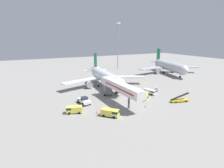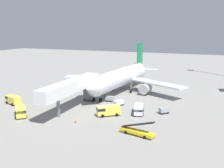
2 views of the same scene
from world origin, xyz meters
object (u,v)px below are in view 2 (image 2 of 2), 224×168
object	(u,v)px
service_van_outer_right	(21,111)
ground_crew_worker_foreground	(105,94)
jet_bridge	(73,87)
belt_loader_truck	(137,131)
airplane_at_gate	(121,77)
safety_cone_alpha	(75,121)
baggage_cart_near_right	(118,103)
service_van_far_left	(139,109)
service_van_far_center	(13,99)
safety_cone_charlie	(23,109)
safety_cone_bravo	(61,97)
service_van_rear_right	(108,110)
baggage_cart_near_center	(164,110)
baggage_cart_rear_left	(110,99)
pushback_tug	(45,96)

from	to	relation	value
service_van_outer_right	ground_crew_worker_foreground	size ratio (longest dim) A/B	2.90
jet_bridge	belt_loader_truck	xyz separation A→B (m)	(18.59, -9.42, -4.54)
airplane_at_gate	safety_cone_alpha	size ratio (longest dim) A/B	57.15
baggage_cart_near_right	airplane_at_gate	bearing A→B (deg)	108.04
service_van_far_left	ground_crew_worker_foreground	size ratio (longest dim) A/B	3.09
service_van_far_center	safety_cone_charlie	xyz separation A→B (m)	(5.85, -3.24, -0.83)
service_van_outer_right	safety_cone_charlie	bearing A→B (deg)	125.17
safety_cone_bravo	airplane_at_gate	bearing A→B (deg)	45.47
safety_cone_bravo	service_van_far_center	bearing A→B (deg)	-129.26
service_van_rear_right	baggage_cart_near_right	world-z (taller)	service_van_rear_right
baggage_cart_near_right	baggage_cart_near_center	bearing A→B (deg)	-9.17
jet_bridge	baggage_cart_near_center	xyz separation A→B (m)	(20.35, 4.66, -4.57)
service_van_outer_right	safety_cone_alpha	world-z (taller)	service_van_outer_right
safety_cone_alpha	airplane_at_gate	bearing A→B (deg)	91.69
jet_bridge	safety_cone_bravo	xyz separation A→B (m)	(-8.27, 7.33, -4.98)
jet_bridge	service_van_far_left	size ratio (longest dim) A/B	4.25
service_van_rear_right	service_van_far_center	bearing A→B (deg)	-178.44
safety_cone_alpha	baggage_cart_rear_left	bearing A→B (deg)	89.74
baggage_cart_near_center	baggage_cart_near_right	xyz separation A→B (m)	(-11.58, 1.87, 0.02)
baggage_cart_near_center	baggage_cart_near_right	distance (m)	11.73
belt_loader_truck	safety_cone_charlie	world-z (taller)	belt_loader_truck
belt_loader_truck	baggage_cart_near_center	world-z (taller)	belt_loader_truck
airplane_at_gate	ground_crew_worker_foreground	size ratio (longest dim) A/B	22.40
ground_crew_worker_foreground	service_van_rear_right	bearing A→B (deg)	-63.30
pushback_tug	service_van_rear_right	size ratio (longest dim) A/B	1.15
service_van_far_left	service_van_far_center	size ratio (longest dim) A/B	1.09
airplane_at_gate	safety_cone_charlie	world-z (taller)	airplane_at_gate
service_van_far_center	safety_cone_charlie	distance (m)	6.74
pushback_tug	service_van_far_left	xyz separation A→B (m)	(26.20, -1.48, -0.07)
belt_loader_truck	safety_cone_alpha	size ratio (longest dim) A/B	9.73
service_van_far_left	ground_crew_worker_foreground	world-z (taller)	service_van_far_left
baggage_cart_near_center	baggage_cart_rear_left	xyz separation A→B (m)	(-15.10, 4.64, -0.00)
service_van_rear_right	safety_cone_charlie	world-z (taller)	service_van_rear_right
safety_cone_alpha	safety_cone_charlie	distance (m)	15.62
ground_crew_worker_foreground	safety_cone_charlie	distance (m)	21.91
baggage_cart_near_right	ground_crew_worker_foreground	distance (m)	8.56
belt_loader_truck	safety_cone_charlie	bearing A→B (deg)	172.26
pushback_tug	service_van_outer_right	xyz separation A→B (m)	(3.32, -12.91, 0.03)
baggage_cart_rear_left	safety_cone_charlie	distance (m)	21.42
airplane_at_gate	baggage_cart_near_right	xyz separation A→B (m)	(4.43, -13.60, -3.69)
safety_cone_bravo	safety_cone_charlie	world-z (taller)	safety_cone_charlie
service_van_outer_right	service_van_far_left	distance (m)	25.58
service_van_outer_right	safety_cone_bravo	world-z (taller)	service_van_outer_right
belt_loader_truck	baggage_cart_rear_left	bearing A→B (deg)	125.50
service_van_far_left	baggage_cart_near_center	world-z (taller)	service_van_far_left
baggage_cart_near_center	safety_cone_charlie	distance (m)	32.24
baggage_cart_near_right	safety_cone_alpha	xyz separation A→B (m)	(-3.60, -14.57, -0.42)
baggage_cart_near_right	belt_loader_truck	bearing A→B (deg)	-58.35
belt_loader_truck	safety_cone_bravo	world-z (taller)	belt_loader_truck
jet_bridge	service_van_rear_right	xyz separation A→B (m)	(9.46, -1.56, -4.07)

